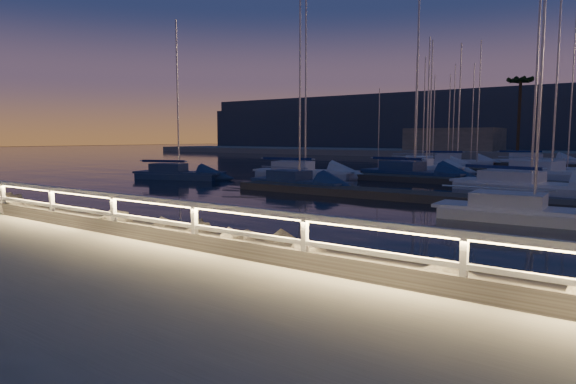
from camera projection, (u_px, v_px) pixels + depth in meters
name	position (u px, v px, depth m)	size (l,w,h in m)	color
ground	(166.00, 243.00, 12.14)	(400.00, 400.00, 0.00)	#9D9A8E
harbor_water	(503.00, 185.00, 37.24)	(400.00, 440.00, 0.60)	black
guard_rail	(163.00, 210.00, 12.10)	(44.11, 0.12, 1.06)	white
riprap	(152.00, 232.00, 14.53)	(38.16, 2.72, 1.24)	slate
floating_docks	(507.00, 176.00, 38.20)	(22.00, 36.00, 0.40)	#4E4841
palm_left	(521.00, 84.00, 73.42)	(3.00, 3.00, 11.20)	#473521
distant_hills	(516.00, 128.00, 131.72)	(230.00, 37.50, 18.00)	#354053
sailboat_a	(177.00, 173.00, 37.99)	(7.02, 4.05, 11.62)	navy
sailboat_b	(297.00, 182.00, 31.12)	(7.01, 2.85, 11.61)	navy
sailboat_c	(528.00, 211.00, 18.84)	(7.13, 2.49, 11.91)	silver
sailboat_e	(424.00, 167.00, 45.92)	(6.98, 2.15, 11.91)	silver
sailboat_f	(303.00, 172.00, 39.48)	(8.36, 3.85, 13.76)	silver
sailboat_g	(548.00, 172.00, 38.64)	(9.59, 5.54, 15.74)	silver
sailboat_h	(527.00, 184.00, 28.98)	(9.13, 4.31, 14.89)	silver
sailboat_i	(427.00, 164.00, 51.05)	(7.60, 4.66, 12.64)	silver
sailboat_j	(412.00, 173.00, 38.25)	(8.63, 3.82, 14.22)	navy
sailboat_m	(455.00, 161.00, 56.36)	(8.05, 4.53, 13.30)	silver
sailboat_n	(534.00, 161.00, 57.20)	(8.80, 5.77, 14.69)	silver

